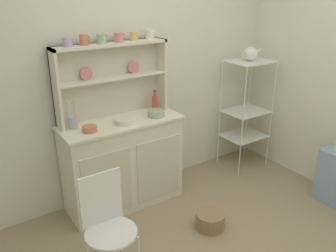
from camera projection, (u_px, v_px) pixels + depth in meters
name	position (u px, v px, depth m)	size (l,w,h in m)	color
wall_back	(137.00, 70.00, 3.43)	(3.84, 0.05, 2.50)	silver
hutch_cabinet	(123.00, 162.00, 3.36)	(1.14, 0.45, 0.87)	silver
hutch_shelf_unit	(111.00, 74.00, 3.19)	(1.06, 0.18, 0.69)	beige
bakers_rack	(247.00, 103.00, 4.01)	(0.48, 0.38, 1.26)	silver
wire_chair	(107.00, 220.00, 2.41)	(0.36, 0.36, 0.85)	white
floor_basket	(210.00, 220.00, 3.13)	(0.26, 0.26, 0.15)	#93754C
cup_lilac_0	(67.00, 42.00, 2.84)	(0.09, 0.08, 0.08)	#B79ECC
cup_terracotta_1	(84.00, 40.00, 2.91)	(0.08, 0.07, 0.09)	#C67556
cup_sage_2	(102.00, 39.00, 2.99)	(0.10, 0.08, 0.08)	#9EB78E
cup_rose_3	(119.00, 37.00, 3.08)	(0.10, 0.08, 0.08)	#D17A84
cup_gold_4	(134.00, 36.00, 3.15)	(0.08, 0.07, 0.08)	#DBB760
cup_cream_5	(150.00, 34.00, 3.24)	(0.09, 0.08, 0.09)	silver
bowl_mixing_large	(90.00, 129.00, 2.97)	(0.13, 0.13, 0.05)	#C67556
bowl_floral_medium	(125.00, 121.00, 3.14)	(0.17, 0.17, 0.05)	silver
bowl_cream_small	(156.00, 113.00, 3.31)	(0.16, 0.16, 0.06)	#9EB78E
jam_bottle	(155.00, 102.00, 3.46)	(0.06, 0.06, 0.21)	#B74C47
utensil_jar	(73.00, 122.00, 3.03)	(0.08, 0.08, 0.25)	#B2B7C6
porcelain_teapot	(251.00, 54.00, 3.81)	(0.24, 0.15, 0.17)	white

